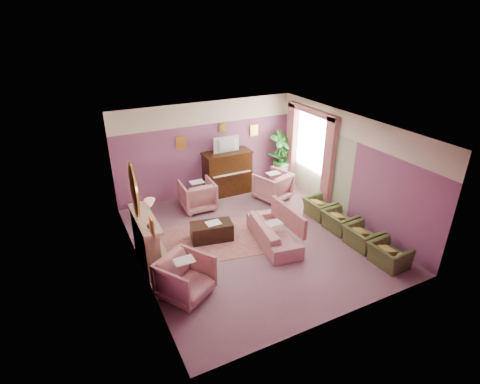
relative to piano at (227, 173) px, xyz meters
name	(u,v)px	position (x,y,z in m)	size (l,w,h in m)	color
floor	(255,239)	(-0.50, -2.68, -0.65)	(5.50, 6.00, 0.01)	#805862
ceiling	(257,128)	(-0.50, -2.68, 2.15)	(5.50, 6.00, 0.01)	white
wall_back	(207,149)	(-0.50, 0.32, 0.75)	(5.50, 0.02, 2.80)	#774E77
wall_front	(343,255)	(-0.50, -5.68, 0.75)	(5.50, 0.02, 2.80)	#774E77
wall_left	(136,213)	(-3.25, -2.68, 0.75)	(0.02, 6.00, 2.80)	#774E77
wall_right	(348,167)	(2.25, -2.68, 0.75)	(0.02, 6.00, 2.80)	#774E77
picture_rail_band	(206,113)	(-0.50, 0.31, 1.82)	(5.50, 0.01, 0.65)	#F2ECC7
stripe_panel	(316,163)	(2.23, -1.38, 0.42)	(0.01, 3.00, 2.15)	#B4C99E
fireplace_surround	(146,242)	(-3.09, -2.48, -0.10)	(0.30, 1.40, 1.10)	tan
fireplace_inset	(151,246)	(-2.99, -2.48, -0.25)	(0.18, 0.72, 0.68)	black
fire_ember	(154,253)	(-2.95, -2.48, -0.43)	(0.06, 0.54, 0.10)	orange
mantel_shelf	(144,219)	(-3.06, -2.48, 0.47)	(0.40, 1.55, 0.07)	tan
hearth	(157,260)	(-2.89, -2.48, -0.64)	(0.55, 1.50, 0.02)	tan
mirror_frame	(134,191)	(-3.20, -2.48, 1.15)	(0.04, 0.72, 1.20)	gold
mirror_glass	(135,191)	(-3.17, -2.48, 1.15)	(0.01, 0.60, 1.06)	silver
sconce_shade	(150,203)	(-3.12, -3.53, 1.33)	(0.20, 0.20, 0.16)	tan
piano	(227,173)	(0.00, 0.00, 0.00)	(1.40, 0.60, 1.30)	black
piano_keyshelf	(232,175)	(0.00, -0.35, 0.07)	(1.30, 0.12, 0.06)	black
piano_keys	(232,174)	(0.00, -0.35, 0.11)	(1.20, 0.08, 0.02)	beige
piano_top	(227,153)	(0.00, 0.00, 0.66)	(1.45, 0.65, 0.04)	black
television	(228,144)	(0.00, -0.05, 0.95)	(0.80, 0.12, 0.48)	black
print_back_left	(181,143)	(-1.30, 0.28, 1.07)	(0.30, 0.03, 0.38)	gold
print_back_right	(254,130)	(1.05, 0.28, 1.13)	(0.26, 0.03, 0.34)	gold
print_back_mid	(223,128)	(0.00, 0.28, 1.35)	(0.22, 0.03, 0.26)	gold
print_left_wall	(151,226)	(-3.21, -3.88, 1.07)	(0.03, 0.28, 0.36)	gold
window_blind	(312,140)	(2.20, -1.13, 1.05)	(0.03, 1.40, 1.80)	beige
curtain_left	(329,164)	(2.12, -2.05, 0.65)	(0.16, 0.34, 2.60)	#A55C5D
curtain_right	(291,145)	(2.12, -0.21, 0.65)	(0.16, 0.34, 2.60)	#A55C5D
pelmet	(312,111)	(2.12, -1.13, 1.91)	(0.16, 2.20, 0.16)	#A55C5D
mantel_plant	(138,201)	(-3.05, -1.93, 0.64)	(0.16, 0.16, 0.28)	#257427
mantel_vase	(150,225)	(-3.05, -2.98, 0.58)	(0.16, 0.16, 0.16)	#F2ECC7
area_rug	(214,240)	(-1.44, -2.29, -0.64)	(2.50, 1.80, 0.01)	#9D5955
coffee_table	(212,231)	(-1.46, -2.23, -0.43)	(1.00, 0.50, 0.45)	black
table_paper	(213,223)	(-1.41, -2.23, -0.20)	(0.35, 0.28, 0.01)	white
sofa	(274,229)	(-0.18, -3.01, -0.27)	(0.63, 1.88, 0.76)	tan
sofa_throw	(288,217)	(0.22, -3.01, -0.05)	(0.09, 1.42, 0.52)	#A55C5D
floral_armchair_left	(198,194)	(-1.18, -0.57, -0.19)	(0.89, 0.89, 0.93)	tan
floral_armchair_right	(273,184)	(1.03, -0.97, -0.19)	(0.89, 0.89, 0.93)	tan
floral_armchair_front	(185,276)	(-2.68, -3.87, -0.19)	(0.89, 0.89, 0.93)	tan
olive_chair_a	(389,252)	(1.61, -4.92, -0.31)	(0.55, 0.78, 0.68)	#4C552A
olive_chair_b	(363,234)	(1.61, -4.10, -0.31)	(0.55, 0.78, 0.68)	#4C552A
olive_chair_c	(340,218)	(1.61, -3.28, -0.31)	(0.55, 0.78, 0.68)	#4C552A
olive_chair_d	(320,205)	(1.61, -2.46, -0.31)	(0.55, 0.78, 0.68)	#4C552A
side_table	(281,172)	(1.89, -0.05, -0.30)	(0.52, 0.52, 0.70)	silver
side_plant_big	(282,157)	(1.89, -0.05, 0.22)	(0.30, 0.30, 0.34)	#257427
side_plant_small	(286,159)	(2.01, -0.15, 0.19)	(0.16, 0.16, 0.28)	#257427
palm_pot	(279,178)	(1.81, -0.08, -0.48)	(0.34, 0.34, 0.34)	#9F5F3D
palm_plant	(280,152)	(1.81, -0.08, 0.41)	(0.76, 0.76, 1.44)	#257427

